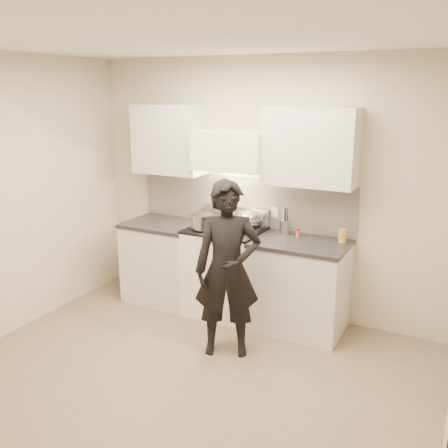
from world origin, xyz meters
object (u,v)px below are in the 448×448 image
object	(u,v)px
utensil_crock	(285,226)
person	(228,270)
wok	(249,218)
stove	(225,271)
counter_right	(299,285)

from	to	relation	value
utensil_crock	person	bearing A→B (deg)	-101.10
wok	person	size ratio (longest dim) A/B	0.26
person	stove	bearing A→B (deg)	93.53
wok	utensil_crock	size ratio (longest dim) A/B	1.50
counter_right	wok	distance (m)	0.87
stove	wok	xyz separation A→B (m)	(0.20, 0.14, 0.57)
stove	utensil_crock	size ratio (longest dim) A/B	3.47
counter_right	utensil_crock	bearing A→B (deg)	143.18
counter_right	utensil_crock	size ratio (longest dim) A/B	3.33
stove	counter_right	bearing A→B (deg)	0.00
stove	utensil_crock	distance (m)	0.81
person	wok	bearing A→B (deg)	78.25
wok	utensil_crock	world-z (taller)	wok
utensil_crock	stove	bearing A→B (deg)	-163.18
counter_right	wok	xyz separation A→B (m)	(-0.63, 0.14, 0.59)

